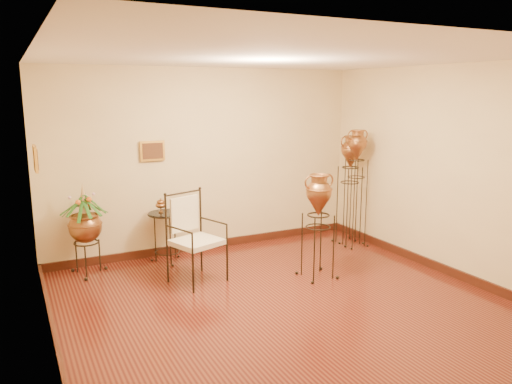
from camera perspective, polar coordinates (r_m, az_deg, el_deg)
name	(u,v)px	position (r m, az deg, el deg)	size (l,w,h in m)	color
ground	(287,307)	(5.92, 3.57, -12.97)	(5.00, 5.00, 0.00)	maroon
room_shell	(288,158)	(5.44, 3.70, 3.90)	(5.02, 5.02, 2.81)	beige
amphora_tall	(356,187)	(8.04, 11.33, 0.56)	(0.49, 0.49, 1.89)	black
amphora_mid	(350,189)	(8.17, 10.64, 0.33)	(0.44, 0.44, 1.78)	black
amphora_short	(318,226)	(6.64, 7.11, -3.84)	(0.56, 0.56, 1.42)	black
planter_urn	(85,223)	(7.07, -18.97, -3.36)	(0.88, 0.88, 1.28)	black
armchair	(197,238)	(6.50, -6.77, -5.27)	(0.82, 0.79, 1.17)	black
side_table	(167,236)	(7.37, -10.17, -4.99)	(0.58, 0.58, 0.93)	black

